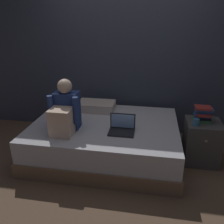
{
  "coord_description": "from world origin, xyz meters",
  "views": [
    {
      "loc": [
        0.39,
        -2.56,
        1.83
      ],
      "look_at": [
        -0.07,
        0.1,
        0.74
      ],
      "focal_mm": 37.61,
      "sensor_mm": 36.0,
      "label": 1
    }
  ],
  "objects_px": {
    "person_sitting": "(65,112)",
    "bed": "(105,139)",
    "pillow": "(96,106)",
    "book_stack": "(203,114)",
    "mug": "(196,122)",
    "laptop": "(122,128)",
    "nightstand": "(201,142)"
  },
  "relations": [
    {
      "from": "person_sitting",
      "to": "bed",
      "type": "bearing_deg",
      "value": 34.06
    },
    {
      "from": "pillow",
      "to": "book_stack",
      "type": "bearing_deg",
      "value": -14.0
    },
    {
      "from": "mug",
      "to": "laptop",
      "type": "bearing_deg",
      "value": -170.21
    },
    {
      "from": "laptop",
      "to": "bed",
      "type": "bearing_deg",
      "value": 139.66
    },
    {
      "from": "nightstand",
      "to": "book_stack",
      "type": "height_order",
      "value": "book_stack"
    },
    {
      "from": "laptop",
      "to": "book_stack",
      "type": "height_order",
      "value": "book_stack"
    },
    {
      "from": "bed",
      "to": "person_sitting",
      "type": "relative_size",
      "value": 3.05
    },
    {
      "from": "bed",
      "to": "pillow",
      "type": "bearing_deg",
      "value": 116.97
    },
    {
      "from": "pillow",
      "to": "mug",
      "type": "xyz_separation_m",
      "value": [
        1.4,
        -0.52,
        0.07
      ]
    },
    {
      "from": "nightstand",
      "to": "bed",
      "type": "bearing_deg",
      "value": -177.62
    },
    {
      "from": "person_sitting",
      "to": "pillow",
      "type": "distance_m",
      "value": 0.8
    },
    {
      "from": "bed",
      "to": "book_stack",
      "type": "relative_size",
      "value": 8.8
    },
    {
      "from": "bed",
      "to": "nightstand",
      "type": "bearing_deg",
      "value": 2.38
    },
    {
      "from": "person_sitting",
      "to": "laptop",
      "type": "xyz_separation_m",
      "value": [
        0.71,
        0.08,
        -0.2
      ]
    },
    {
      "from": "nightstand",
      "to": "pillow",
      "type": "height_order",
      "value": "pillow"
    },
    {
      "from": "laptop",
      "to": "book_stack",
      "type": "distance_m",
      "value": 1.06
    },
    {
      "from": "nightstand",
      "to": "book_stack",
      "type": "xyz_separation_m",
      "value": [
        -0.03,
        0.02,
        0.39
      ]
    },
    {
      "from": "pillow",
      "to": "bed",
      "type": "bearing_deg",
      "value": -63.03
    },
    {
      "from": "laptop",
      "to": "book_stack",
      "type": "relative_size",
      "value": 1.41
    },
    {
      "from": "person_sitting",
      "to": "laptop",
      "type": "relative_size",
      "value": 2.05
    },
    {
      "from": "laptop",
      "to": "pillow",
      "type": "xyz_separation_m",
      "value": [
        -0.49,
        0.67,
        0.01
      ]
    },
    {
      "from": "book_stack",
      "to": "mug",
      "type": "xyz_separation_m",
      "value": [
        -0.1,
        -0.14,
        -0.06
      ]
    },
    {
      "from": "laptop",
      "to": "mug",
      "type": "xyz_separation_m",
      "value": [
        0.91,
        0.16,
        0.08
      ]
    },
    {
      "from": "mug",
      "to": "person_sitting",
      "type": "bearing_deg",
      "value": -171.7
    },
    {
      "from": "nightstand",
      "to": "mug",
      "type": "relative_size",
      "value": 6.37
    },
    {
      "from": "pillow",
      "to": "person_sitting",
      "type": "bearing_deg",
      "value": -106.13
    },
    {
      "from": "pillow",
      "to": "book_stack",
      "type": "relative_size",
      "value": 2.47
    },
    {
      "from": "person_sitting",
      "to": "book_stack",
      "type": "relative_size",
      "value": 2.88
    },
    {
      "from": "mug",
      "to": "nightstand",
      "type": "bearing_deg",
      "value": 42.69
    },
    {
      "from": "bed",
      "to": "nightstand",
      "type": "distance_m",
      "value": 1.3
    },
    {
      "from": "nightstand",
      "to": "mug",
      "type": "xyz_separation_m",
      "value": [
        -0.13,
        -0.12,
        0.33
      ]
    },
    {
      "from": "person_sitting",
      "to": "pillow",
      "type": "bearing_deg",
      "value": 73.87
    }
  ]
}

